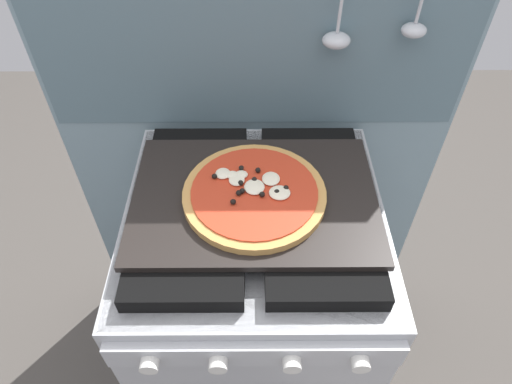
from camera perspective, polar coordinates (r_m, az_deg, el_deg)
ground_plane at (r=1.78m, az=0.00°, el=-20.95°), size 4.00×4.00×0.00m
kitchen_backsplash at (r=1.33m, az=-0.01°, el=6.34°), size 1.10×0.09×1.55m
stove at (r=1.37m, az=0.00°, el=-13.83°), size 0.60×0.64×0.90m
baking_tray at (r=1.00m, az=0.00°, el=-0.71°), size 0.54×0.38×0.02m
pizza_left at (r=0.98m, az=0.01°, el=-0.17°), size 0.31×0.31×0.03m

